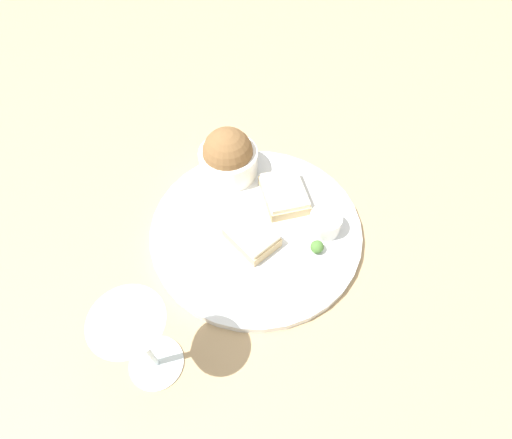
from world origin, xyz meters
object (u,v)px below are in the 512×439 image
Objects in this scene: sauce_ramekin at (325,222)px; cheese_toast_near at (284,194)px; salad_bowl at (228,157)px; cheese_toast_far at (252,236)px; wine_glass at (137,336)px.

cheese_toast_near is at bearing -172.06° from sauce_ramekin.
cheese_toast_near is at bearing 19.68° from salad_bowl.
cheese_toast_near and cheese_toast_far have the same top height.
wine_glass reaches higher than cheese_toast_near.
salad_bowl is 2.00× the size of sauce_ramekin.
sauce_ramekin is at bearing 7.94° from cheese_toast_near.
wine_glass is (0.21, -0.26, 0.06)m from salad_bowl.
sauce_ramekin reaches higher than cheese_toast_near.
cheese_toast_far is 0.53× the size of wine_glass.
cheese_toast_near is at bearing 110.06° from cheese_toast_far.
sauce_ramekin is at bearing 63.75° from cheese_toast_far.
sauce_ramekin is 0.48× the size of cheese_toast_near.
salad_bowl is 0.11m from cheese_toast_near.
cheese_toast_far is (-0.05, -0.10, -0.01)m from sauce_ramekin.
salad_bowl is at bearing 158.68° from cheese_toast_far.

